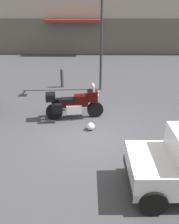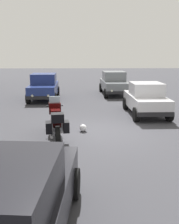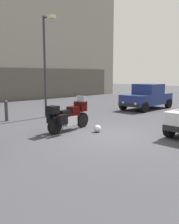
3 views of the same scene
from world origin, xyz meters
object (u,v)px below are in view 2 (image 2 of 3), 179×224
Objects in this scene: helmet at (83,128)px; car_compact_side at (146,99)px; car_hatchback_near at (44,87)px; car_wagon_end at (114,83)px; motorcycle at (56,121)px.

helmet is 0.08× the size of car_compact_side.
car_compact_side is at bearing -49.06° from helmet.
car_compact_side is (-4.40, -5.56, -0.04)m from car_hatchback_near.
car_hatchback_near is (7.03, 2.52, 0.67)m from helmet.
car_wagon_end is (6.16, 0.80, 0.04)m from car_compact_side.
car_compact_side is (3.32, -3.99, 0.15)m from motorcycle.
motorcycle reaches higher than helmet.
car_compact_side is at bearing 49.83° from car_hatchback_near.
helmet is at bearing 129.84° from car_compact_side.
motorcycle is at bearing 125.60° from helmet.
car_hatchback_near reaches higher than helmet.
car_wagon_end is (1.77, -4.76, 0.00)m from car_hatchback_near.
helmet is 7.50m from car_hatchback_near.
car_compact_side reaches higher than motorcycle.
car_hatchback_near and car_wagon_end have the same top height.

